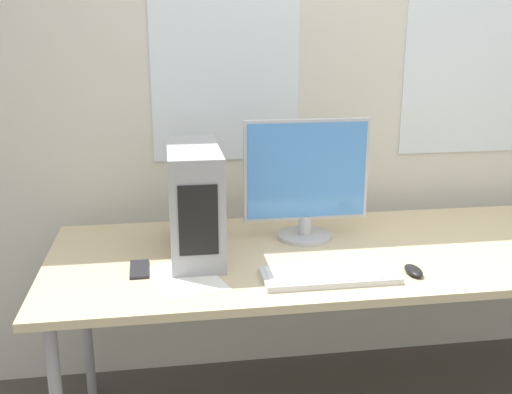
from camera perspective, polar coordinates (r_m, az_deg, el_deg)
The scene contains 8 objects.
wall_back at distance 2.72m, azimuth 8.88°, elevation 11.40°, with size 8.00×0.07×2.70m.
desk at distance 2.33m, azimuth 12.34°, elevation -5.58°, with size 2.51×0.86×0.76m.
pc_tower at distance 2.16m, azimuth -5.88°, elevation -0.34°, with size 0.18×0.47×0.39m.
monitor_main at distance 2.29m, azimuth 4.80°, elevation 1.73°, with size 0.48×0.21×0.47m.
keyboard at distance 2.00m, azimuth 7.01°, elevation -7.39°, with size 0.45×0.18×0.02m.
mouse at distance 2.09m, azimuth 14.77°, elevation -6.79°, with size 0.05×0.10×0.03m.
cell_phone at distance 2.09m, azimuth -11.04°, elevation -6.76°, with size 0.07×0.16×0.01m.
paper_sheet_left at distance 2.00m, azimuth -6.84°, elevation -7.66°, with size 0.29×0.35×0.00m.
Camera 1 is at (-0.81, -1.59, 1.55)m, focal length 42.00 mm.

